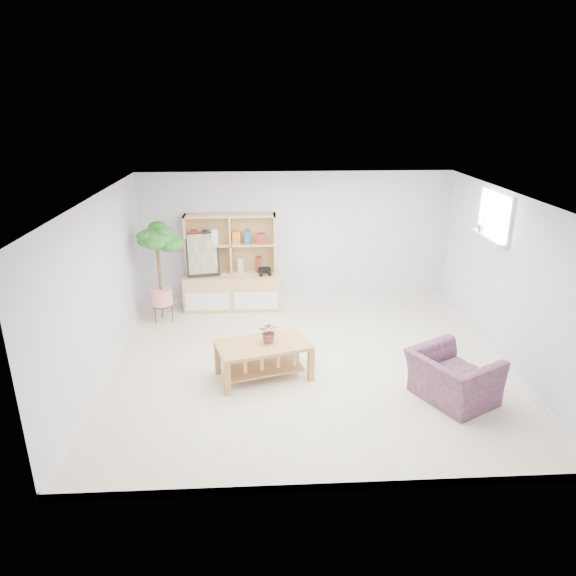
{
  "coord_description": "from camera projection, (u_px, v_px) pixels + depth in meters",
  "views": [
    {
      "loc": [
        -0.63,
        -6.44,
        3.54
      ],
      "look_at": [
        -0.24,
        0.51,
        0.99
      ],
      "focal_mm": 32.0,
      "sensor_mm": 36.0,
      "label": 1
    }
  ],
  "objects": [
    {
      "name": "floor",
      "position": [
        307.0,
        366.0,
        7.29
      ],
      "size": [
        5.5,
        5.0,
        0.01
      ],
      "primitive_type": "cube",
      "color": "beige",
      "rests_on": "ground"
    },
    {
      "name": "armchair",
      "position": [
        453.0,
        374.0,
        6.35
      ],
      "size": [
        1.19,
        1.24,
        0.71
      ],
      "primitive_type": "imported",
      "rotation": [
        0.0,
        0.0,
        2.06
      ],
      "color": "navy",
      "rests_on": "floor"
    },
    {
      "name": "ceiling",
      "position": [
        309.0,
        197.0,
        6.46
      ],
      "size": [
        5.5,
        5.0,
        0.01
      ],
      "primitive_type": "cube",
      "color": "white",
      "rests_on": "walls"
    },
    {
      "name": "baseboard",
      "position": [
        307.0,
        362.0,
        7.27
      ],
      "size": [
        5.5,
        5.0,
        0.1
      ],
      "primitive_type": null,
      "color": "white",
      "rests_on": "floor"
    },
    {
      "name": "walls",
      "position": [
        308.0,
        286.0,
        6.87
      ],
      "size": [
        5.51,
        5.01,
        2.4
      ],
      "color": "silver",
      "rests_on": "floor"
    },
    {
      "name": "floor_tree",
      "position": [
        160.0,
        274.0,
        8.46
      ],
      "size": [
        0.76,
        0.76,
        1.7
      ],
      "primitive_type": null,
      "rotation": [
        0.0,
        0.0,
        -0.24
      ],
      "color": "#214F19",
      "rests_on": "floor"
    },
    {
      "name": "table_plant",
      "position": [
        269.0,
        332.0,
        6.82
      ],
      "size": [
        0.29,
        0.26,
        0.3
      ],
      "primitive_type": "imported",
      "rotation": [
        0.0,
        0.0,
        -0.1
      ],
      "color": "#255E31",
      "rests_on": "coffee_table"
    },
    {
      "name": "window",
      "position": [
        496.0,
        216.0,
        7.3
      ],
      "size": [
        0.1,
        0.98,
        0.68
      ],
      "primitive_type": null,
      "color": "white",
      "rests_on": "walls"
    },
    {
      "name": "storage_unit",
      "position": [
        231.0,
        263.0,
        9.04
      ],
      "size": [
        1.7,
        0.57,
        1.7
      ],
      "primitive_type": null,
      "color": "tan",
      "rests_on": "floor"
    },
    {
      "name": "sill_plant",
      "position": [
        482.0,
        224.0,
        7.62
      ],
      "size": [
        0.15,
        0.13,
        0.23
      ],
      "primitive_type": "imported",
      "rotation": [
        0.0,
        0.0,
        -0.27
      ],
      "color": "#214F19",
      "rests_on": "window_sill"
    },
    {
      "name": "poster",
      "position": [
        203.0,
        255.0,
        8.9
      ],
      "size": [
        0.57,
        0.22,
        0.77
      ],
      "primitive_type": null,
      "rotation": [
        0.0,
        0.0,
        0.17
      ],
      "color": "yellow",
      "rests_on": "storage_unit"
    },
    {
      "name": "toy_truck",
      "position": [
        265.0,
        271.0,
        9.06
      ],
      "size": [
        0.32,
        0.24,
        0.15
      ],
      "primitive_type": null,
      "rotation": [
        0.0,
        0.0,
        0.17
      ],
      "color": "black",
      "rests_on": "storage_unit"
    },
    {
      "name": "window_sill",
      "position": [
        488.0,
        238.0,
        7.41
      ],
      "size": [
        0.14,
        1.0,
        0.04
      ],
      "primitive_type": "cube",
      "color": "white",
      "rests_on": "walls"
    },
    {
      "name": "coffee_table",
      "position": [
        264.0,
        360.0,
        6.91
      ],
      "size": [
        1.35,
        0.98,
        0.5
      ],
      "primitive_type": null,
      "rotation": [
        0.0,
        0.0,
        0.28
      ],
      "color": "#9D6F44",
      "rests_on": "floor"
    }
  ]
}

